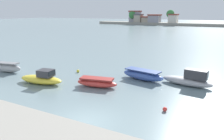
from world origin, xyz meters
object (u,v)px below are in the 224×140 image
Objects in this scene: moored_boat_3 at (143,75)px; mooring_buoy_1 at (165,109)px; moored_boat_1 at (42,78)px; mooring_buoy_0 at (78,71)px; moored_boat_0 at (7,68)px; moored_boat_2 at (97,83)px; moored_boat_4 at (189,80)px.

moored_boat_3 reaches higher than mooring_buoy_1.
moored_boat_1 is 14.83× the size of mooring_buoy_1.
moored_boat_3 is at bearing 6.29° from mooring_buoy_0.
moored_boat_0 is 19.80m from mooring_buoy_1.
moored_boat_0 reaches higher than moored_boat_2.
moored_boat_3 is at bearing 41.45° from moored_boat_2.
moored_boat_0 reaches higher than mooring_buoy_1.
moored_boat_2 is 0.83× the size of moored_boat_4.
moored_boat_1 is at bearing -22.87° from moored_boat_0.
moored_boat_1 is at bearing -147.34° from moored_boat_4.
moored_boat_0 is 12.45m from moored_boat_2.
moored_boat_1 is 5.18m from mooring_buoy_0.
mooring_buoy_0 is at bearing 13.93° from moored_boat_0.
moored_boat_3 is 7.73m from mooring_buoy_1.
mooring_buoy_0 is at bearing -167.23° from moored_boat_4.
mooring_buoy_1 is (12.76, -0.55, -0.37)m from moored_boat_1.
mooring_buoy_0 is (-7.91, -0.87, -0.36)m from moored_boat_3.
moored_boat_4 is at bearing 5.34° from mooring_buoy_0.
moored_boat_2 reaches higher than mooring_buoy_1.
moored_boat_1 reaches higher than moored_boat_2.
moored_boat_3 is 4.71m from moored_boat_4.
moored_boat_4 is (7.87, 4.54, 0.17)m from moored_boat_2.
mooring_buoy_0 is (-12.61, -1.18, -0.42)m from moored_boat_4.
moored_boat_0 is 0.80× the size of moored_boat_1.
mooring_buoy_0 is at bearing 132.96° from moored_boat_2.
moored_boat_3 reaches higher than mooring_buoy_0.
moored_boat_0 reaches higher than moored_boat_3.
mooring_buoy_0 is (0.75, 5.11, -0.36)m from moored_boat_1.
moored_boat_1 reaches higher than moored_boat_3.
moored_boat_4 reaches higher than mooring_buoy_0.
moored_boat_0 is at bearing 174.84° from mooring_buoy_1.
moored_boat_4 reaches higher than moored_boat_1.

